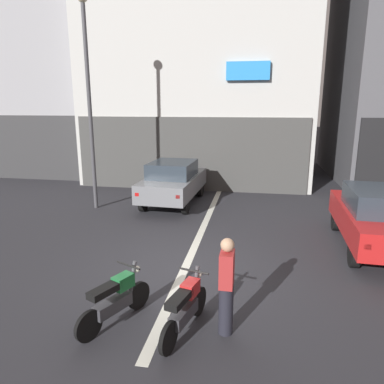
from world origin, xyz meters
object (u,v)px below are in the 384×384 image
street_lamp (88,84)px  person_by_motorcycles (226,286)px  car_red_parked_kerbside (378,217)px  motorcycle_green_row_leftmost (116,299)px  car_grey_crossing_near (174,181)px  motorcycle_red_row_left_mid (185,307)px

street_lamp → person_by_motorcycles: size_ratio=4.36×
car_red_parked_kerbside → person_by_motorcycles: size_ratio=2.50×
street_lamp → motorcycle_green_row_leftmost: (3.46, -6.66, -3.93)m
car_grey_crossing_near → person_by_motorcycles: person_by_motorcycles is taller
car_red_parked_kerbside → motorcycle_green_row_leftmost: size_ratio=2.71×
car_red_parked_kerbside → person_by_motorcycles: 5.54m
car_red_parked_kerbside → person_by_motorcycles: person_by_motorcycles is taller
motorcycle_green_row_leftmost → motorcycle_red_row_left_mid: same height
motorcycle_green_row_leftmost → motorcycle_red_row_left_mid: 1.23m
motorcycle_green_row_leftmost → car_grey_crossing_near: bearing=95.7°
street_lamp → motorcycle_red_row_left_mid: bearing=-55.0°
street_lamp → person_by_motorcycles: bearing=-51.0°
street_lamp → car_grey_crossing_near: bearing=22.2°
car_grey_crossing_near → car_red_parked_kerbside: (6.22, -3.45, 0.00)m
car_red_parked_kerbside → car_grey_crossing_near: bearing=151.0°
street_lamp → person_by_motorcycles: 9.20m
car_grey_crossing_near → car_red_parked_kerbside: 7.11m
motorcycle_red_row_left_mid → person_by_motorcycles: (0.66, 0.09, 0.40)m
car_grey_crossing_near → motorcycle_green_row_leftmost: (0.77, -7.75, -0.43)m
person_by_motorcycles → car_red_parked_kerbside: bearing=50.0°
motorcycle_green_row_leftmost → car_red_parked_kerbside: bearing=38.3°
motorcycle_red_row_left_mid → person_by_motorcycles: size_ratio=0.98×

